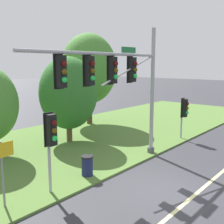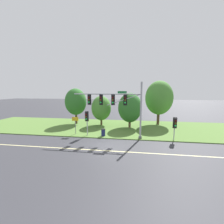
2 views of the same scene
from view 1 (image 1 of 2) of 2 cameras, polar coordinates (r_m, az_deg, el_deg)
The scene contains 10 objects.
ground_plane at distance 12.40m, azimuth 10.63°, elevation -15.13°, with size 160.00×160.00×0.00m, color #333338.
lane_stripe at distance 11.93m, azimuth 15.86°, elevation -16.39°, with size 36.00×0.16×0.01m, color beige.
grass_verge at distance 17.63m, azimuth -13.59°, elevation -7.44°, with size 48.00×11.50×0.10m, color #517533.
traffic_signal_mast at distance 13.51m, azimuth 1.75°, elevation 6.79°, with size 8.63×0.49×7.01m.
pedestrian_signal_near_kerb at distance 19.65m, azimuth 14.47°, elevation 0.39°, with size 0.46×0.55×2.80m.
pedestrian_signal_further_along at distance 11.09m, azimuth -12.28°, elevation -4.62°, with size 0.46×0.55×3.26m.
route_sign_post at distance 10.77m, azimuth -21.44°, elevation -9.57°, with size 0.91×0.08×2.42m.
tree_behind_signpost at distance 18.36m, azimuth -8.86°, elevation 3.79°, with size 3.76×3.76×5.56m.
tree_mid_verge at distance 23.77m, azimuth -4.72°, elevation 8.71°, with size 4.66×4.66×7.58m.
trash_bin at distance 13.18m, azimuth -5.06°, elevation -10.77°, with size 0.56×0.56×0.93m.
Camera 1 is at (-9.87, -5.41, 5.20)m, focal length 45.00 mm.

